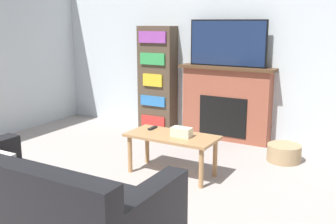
% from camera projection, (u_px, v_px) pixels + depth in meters
% --- Properties ---
extents(wall_back, '(6.46, 0.06, 2.70)m').
position_uv_depth(wall_back, '(217.00, 45.00, 5.65)').
color(wall_back, silver).
rests_on(wall_back, ground_plane).
extents(fireplace, '(1.38, 0.28, 1.06)m').
position_uv_depth(fireplace, '(226.00, 103.00, 5.61)').
color(fireplace, brown).
rests_on(fireplace, ground_plane).
extents(tv, '(1.11, 0.03, 0.64)m').
position_uv_depth(tv, '(227.00, 43.00, 5.40)').
color(tv, black).
rests_on(tv, fireplace).
extents(couch, '(1.88, 0.92, 0.84)m').
position_uv_depth(couch, '(41.00, 215.00, 2.87)').
color(couch, black).
rests_on(couch, ground_plane).
extents(coffee_table, '(1.01, 0.48, 0.46)m').
position_uv_depth(coffee_table, '(172.00, 141.00, 4.33)').
color(coffee_table, '#A87A4C').
rests_on(coffee_table, ground_plane).
extents(tissue_box, '(0.22, 0.12, 0.10)m').
position_uv_depth(tissue_box, '(182.00, 132.00, 4.25)').
color(tissue_box, beige).
rests_on(tissue_box, coffee_table).
extents(remote_control, '(0.04, 0.15, 0.02)m').
position_uv_depth(remote_control, '(153.00, 128.00, 4.55)').
color(remote_control, black).
rests_on(remote_control, coffee_table).
extents(bookshelf, '(0.58, 0.29, 1.61)m').
position_uv_depth(bookshelf, '(157.00, 79.00, 6.07)').
color(bookshelf, '#4C3D2D').
rests_on(bookshelf, ground_plane).
extents(storage_basket, '(0.41, 0.41, 0.21)m').
position_uv_depth(storage_basket, '(284.00, 153.00, 4.81)').
color(storage_basket, tan).
rests_on(storage_basket, ground_plane).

